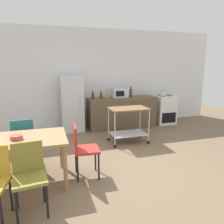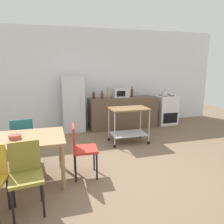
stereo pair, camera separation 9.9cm
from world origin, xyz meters
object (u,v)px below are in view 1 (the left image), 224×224
(chair_olive, at_px, (29,173))
(kettle, at_px, (163,93))
(bottle_sparkling_water, at_px, (107,94))
(stove_oven, at_px, (164,109))
(dining_table, at_px, (16,144))
(chair_red, at_px, (83,147))
(kitchen_cart, at_px, (128,119))
(bottle_wine, at_px, (93,96))
(chair_teal, at_px, (23,138))
(fruit_bowl, at_px, (16,137))
(microwave, at_px, (119,93))
(bottle_hot_sauce, at_px, (101,96))
(refrigerator, at_px, (72,104))
(bottle_soda, at_px, (131,92))

(chair_olive, relative_size, kettle, 3.71)
(chair_olive, distance_m, bottle_sparkling_water, 3.83)
(stove_oven, relative_size, bottle_sparkling_water, 3.04)
(dining_table, xyz_separation_m, chair_red, (1.01, -0.05, -0.15))
(kitchen_cart, bearing_deg, chair_red, -135.11)
(chair_olive, relative_size, stove_oven, 0.97)
(bottle_sparkling_water, bearing_deg, kettle, -1.37)
(chair_olive, bearing_deg, bottle_wine, 58.59)
(bottle_wine, bearing_deg, kitchen_cart, -66.17)
(dining_table, bearing_deg, chair_teal, 87.19)
(stove_oven, bearing_deg, chair_teal, -155.14)
(fruit_bowl, bearing_deg, microwave, 46.46)
(stove_oven, height_order, microwave, microwave)
(kettle, bearing_deg, dining_table, -147.80)
(stove_oven, height_order, fruit_bowl, stove_oven)
(chair_teal, height_order, chair_olive, same)
(dining_table, xyz_separation_m, stove_oven, (4.08, 2.59, -0.22))
(dining_table, bearing_deg, chair_red, -2.78)
(chair_red, xyz_separation_m, kitchen_cart, (1.33, 1.32, 0.05))
(chair_teal, bearing_deg, fruit_bowl, 83.84)
(kitchen_cart, distance_m, microwave, 1.48)
(kitchen_cart, xyz_separation_m, bottle_sparkling_water, (-0.16, 1.26, 0.46))
(bottle_hot_sauce, distance_m, bottle_sparkling_water, 0.20)
(refrigerator, xyz_separation_m, microwave, (1.41, -0.01, 0.25))
(bottle_hot_sauce, relative_size, kettle, 0.96)
(bottle_wine, xyz_separation_m, bottle_sparkling_water, (0.41, -0.04, 0.04))
(kitchen_cart, xyz_separation_m, bottle_soda, (0.61, 1.38, 0.46))
(refrigerator, bearing_deg, chair_olive, -105.78)
(bottle_soda, bearing_deg, bottle_hot_sauce, -170.32)
(chair_teal, bearing_deg, bottle_sparkling_water, -145.03)
(dining_table, xyz_separation_m, microwave, (2.59, 2.66, 0.36))
(stove_oven, bearing_deg, chair_olive, -139.35)
(refrigerator, distance_m, bottle_hot_sauce, 0.85)
(chair_olive, bearing_deg, chair_teal, 90.95)
(fruit_bowl, bearing_deg, chair_teal, 89.29)
(chair_teal, distance_m, kettle, 4.33)
(chair_red, xyz_separation_m, refrigerator, (0.17, 2.72, 0.26))
(chair_olive, bearing_deg, kitchen_cart, 36.99)
(stove_oven, distance_m, kitchen_cart, 2.19)
(bottle_sparkling_water, relative_size, kettle, 1.26)
(microwave, bearing_deg, bottle_wine, -173.88)
(bottle_sparkling_water, relative_size, fruit_bowl, 1.70)
(kitchen_cart, bearing_deg, kettle, 36.86)
(stove_oven, relative_size, microwave, 2.00)
(chair_olive, bearing_deg, dining_table, 100.60)
(dining_table, relative_size, stove_oven, 1.63)
(chair_olive, height_order, bottle_sparkling_water, bottle_sparkling_water)
(bottle_sparkling_water, bearing_deg, bottle_hot_sauce, -165.15)
(kitchen_cart, height_order, kettle, kettle)
(fruit_bowl, bearing_deg, bottle_soda, 42.63)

